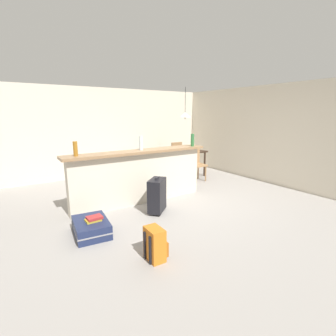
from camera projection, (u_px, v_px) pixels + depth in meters
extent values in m
cube|color=gray|center=(169.00, 203.00, 5.15)|extent=(13.00, 13.00, 0.05)
cube|color=beige|center=(112.00, 132.00, 7.36)|extent=(6.60, 0.10, 2.50)
cube|color=beige|center=(256.00, 134.00, 6.76)|extent=(0.10, 6.00, 2.50)
cube|color=beige|center=(140.00, 178.00, 5.01)|extent=(2.80, 0.20, 1.03)
cube|color=#93704C|center=(140.00, 152.00, 4.90)|extent=(2.96, 0.40, 0.05)
cylinder|color=#9E661E|center=(75.00, 149.00, 4.21)|extent=(0.07, 0.07, 0.25)
cylinder|color=silver|center=(141.00, 143.00, 4.89)|extent=(0.07, 0.07, 0.28)
cylinder|color=#2D6B38|center=(192.00, 140.00, 5.47)|extent=(0.08, 0.08, 0.27)
cube|color=#332319|center=(184.00, 151.00, 7.15)|extent=(1.10, 0.80, 0.04)
cylinder|color=#332319|center=(177.00, 168.00, 6.69)|extent=(0.06, 0.06, 0.70)
cylinder|color=#332319|center=(205.00, 164.00, 7.22)|extent=(0.06, 0.06, 0.70)
cylinder|color=#332319|center=(164.00, 164.00, 7.24)|extent=(0.06, 0.06, 0.70)
cylinder|color=#332319|center=(190.00, 160.00, 7.77)|extent=(0.06, 0.06, 0.70)
cube|color=#9E754C|center=(197.00, 165.00, 6.69)|extent=(0.41, 0.41, 0.04)
cube|color=#9E754C|center=(194.00, 155.00, 6.78)|extent=(0.40, 0.05, 0.48)
cylinder|color=#9E754C|center=(196.00, 175.00, 6.52)|extent=(0.04, 0.04, 0.41)
cylinder|color=#9E754C|center=(206.00, 174.00, 6.69)|extent=(0.04, 0.04, 0.41)
cylinder|color=#9E754C|center=(189.00, 173.00, 6.79)|extent=(0.04, 0.04, 0.41)
cylinder|color=#9E754C|center=(198.00, 171.00, 6.95)|extent=(0.04, 0.04, 0.41)
cube|color=#9E754C|center=(173.00, 158.00, 7.80)|extent=(0.43, 0.43, 0.04)
cube|color=#9E754C|center=(177.00, 150.00, 7.61)|extent=(0.40, 0.07, 0.48)
cylinder|color=#9E754C|center=(174.00, 163.00, 8.07)|extent=(0.04, 0.04, 0.41)
cylinder|color=#9E754C|center=(166.00, 164.00, 7.88)|extent=(0.04, 0.04, 0.41)
cylinder|color=#9E754C|center=(180.00, 165.00, 7.83)|extent=(0.04, 0.04, 0.41)
cylinder|color=#9E754C|center=(172.00, 166.00, 7.63)|extent=(0.04, 0.04, 0.41)
cylinder|color=black|center=(185.00, 100.00, 6.93)|extent=(0.01, 0.01, 0.70)
cone|color=white|center=(185.00, 115.00, 7.01)|extent=(0.34, 0.34, 0.14)
sphere|color=white|center=(185.00, 118.00, 7.03)|extent=(0.07, 0.07, 0.07)
cube|color=#1E284C|center=(91.00, 227.00, 3.76)|extent=(0.55, 0.73, 0.22)
cube|color=gray|center=(91.00, 227.00, 3.76)|extent=(0.56, 0.74, 0.02)
cube|color=#2D2D33|center=(87.00, 217.00, 4.12)|extent=(0.19, 0.16, 0.02)
cube|color=orange|center=(155.00, 244.00, 3.09)|extent=(0.19, 0.28, 0.42)
cube|color=#AB5918|center=(162.00, 247.00, 3.16)|extent=(0.06, 0.22, 0.19)
cube|color=black|center=(150.00, 250.00, 2.98)|extent=(0.02, 0.04, 0.36)
cube|color=black|center=(145.00, 245.00, 3.10)|extent=(0.02, 0.04, 0.36)
cube|color=black|center=(157.00, 195.00, 4.56)|extent=(0.49, 0.47, 0.60)
cylinder|color=black|center=(160.00, 207.00, 4.80)|extent=(0.06, 0.06, 0.06)
cylinder|color=black|center=(154.00, 214.00, 4.44)|extent=(0.06, 0.06, 0.06)
cube|color=#232328|center=(157.00, 178.00, 4.49)|extent=(0.13, 0.12, 0.04)
cube|color=gold|center=(93.00, 220.00, 3.72)|extent=(0.22, 0.16, 0.03)
cube|color=#AD2D2D|center=(94.00, 218.00, 3.72)|extent=(0.23, 0.17, 0.04)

